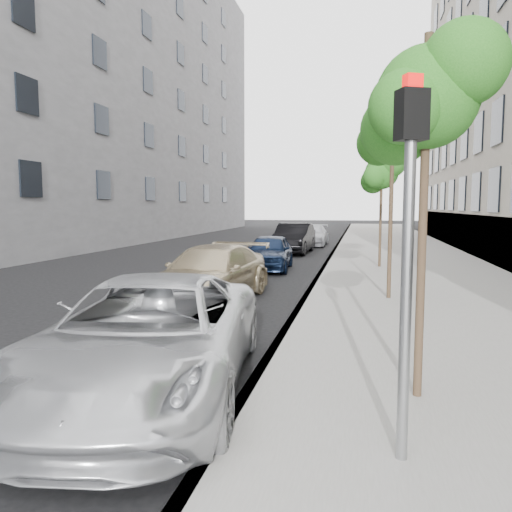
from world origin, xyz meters
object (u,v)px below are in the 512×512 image
(tree_mid, at_px, (394,128))
(sedan_black, at_px, (294,238))
(signal_pole, at_px, (408,227))
(minivan, at_px, (150,337))
(tree_far, at_px, (382,173))
(tree_near, at_px, (429,98))
(sedan_blue, at_px, (269,252))
(suv, at_px, (210,274))
(sedan_rear, at_px, (312,235))

(tree_mid, relative_size, sedan_black, 1.09)
(tree_mid, relative_size, signal_pole, 1.49)
(signal_pole, distance_m, minivan, 3.61)
(tree_far, relative_size, signal_pole, 1.27)
(tree_near, distance_m, tree_mid, 6.53)
(tree_far, distance_m, signal_pole, 14.66)
(tree_mid, distance_m, sedan_blue, 7.91)
(tree_mid, relative_size, sedan_blue, 1.27)
(signal_pole, height_order, minivan, signal_pole)
(tree_far, bearing_deg, sedan_black, 124.21)
(signal_pole, distance_m, suv, 8.52)
(sedan_rear, bearing_deg, sedan_blue, -91.44)
(minivan, bearing_deg, signal_pole, -32.34)
(signal_pole, relative_size, suv, 0.69)
(minivan, height_order, sedan_rear, minivan)
(tree_mid, bearing_deg, suv, -170.31)
(minivan, relative_size, sedan_rear, 1.21)
(suv, height_order, sedan_black, sedan_black)
(suv, bearing_deg, tree_mid, 15.72)
(tree_near, height_order, tree_mid, tree_mid)
(tree_mid, height_order, sedan_black, tree_mid)
(signal_pole, distance_m, sedan_blue, 14.44)
(tree_far, bearing_deg, sedan_blue, -169.88)
(tree_near, relative_size, tree_far, 0.99)
(sedan_blue, relative_size, sedan_rear, 0.90)
(signal_pole, bearing_deg, sedan_rear, 72.90)
(tree_far, bearing_deg, signal_pole, -91.28)
(tree_mid, xyz_separation_m, minivan, (-3.33, -6.73, -3.49))
(suv, bearing_deg, sedan_blue, 93.42)
(tree_far, height_order, suv, tree_far)
(tree_near, relative_size, signal_pole, 1.27)
(tree_mid, distance_m, suv, 5.67)
(sedan_blue, height_order, sedan_black, sedan_black)
(sedan_blue, relative_size, sedan_black, 0.85)
(sedan_rear, bearing_deg, sedan_black, -94.13)
(tree_mid, xyz_separation_m, sedan_black, (-4.04, 12.44, -3.47))
(tree_mid, distance_m, sedan_black, 13.54)
(tree_mid, xyz_separation_m, tree_far, (-0.00, 6.50, -0.63))
(suv, distance_m, sedan_black, 13.19)
(tree_mid, bearing_deg, sedan_black, 107.99)
(minivan, bearing_deg, sedan_black, 84.16)
(tree_far, distance_m, sedan_blue, 5.07)
(tree_mid, distance_m, signal_pole, 8.34)
(tree_mid, distance_m, minivan, 8.28)
(tree_near, distance_m, sedan_black, 19.58)
(tree_near, height_order, tree_far, tree_far)
(tree_mid, height_order, suv, tree_mid)
(tree_near, relative_size, sedan_black, 0.92)
(tree_near, height_order, sedan_rear, tree_near)
(minivan, height_order, sedan_blue, minivan)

